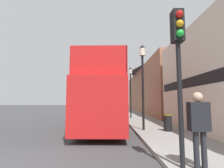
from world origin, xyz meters
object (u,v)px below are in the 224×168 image
pedestrian_nearest (199,122)px  lamp_post_second (131,83)px  lamp_post_nearest (143,71)px  traffic_signal (179,50)px  litter_bin (168,122)px  parked_car_ahead_of_bus (112,111)px  tour_bus (105,100)px  lamp_post_third (122,89)px

pedestrian_nearest → lamp_post_second: lamp_post_second is taller
pedestrian_nearest → lamp_post_nearest: lamp_post_nearest is taller
traffic_signal → litter_bin: (1.42, 5.35, -2.42)m
pedestrian_nearest → traffic_signal: 1.86m
parked_car_ahead_of_bus → pedestrian_nearest: bearing=-81.6°
parked_car_ahead_of_bus → litter_bin: (2.91, -11.04, -0.03)m
tour_bus → lamp_post_second: (2.46, 5.40, 1.80)m
lamp_post_third → lamp_post_second: bearing=-87.9°
lamp_post_nearest → lamp_post_second: bearing=88.6°
lamp_post_third → parked_car_ahead_of_bus: bearing=-110.0°
pedestrian_nearest → lamp_post_third: (-0.34, 20.73, 2.38)m
litter_bin → tour_bus: bearing=145.0°
parked_car_ahead_of_bus → lamp_post_second: 4.73m
pedestrian_nearest → traffic_signal: (-0.41, 0.04, 1.81)m
tour_bus → parked_car_ahead_of_bus: (0.62, 8.57, -1.18)m
parked_car_ahead_of_bus → litter_bin: size_ratio=4.47×
tour_bus → lamp_post_second: 6.20m
lamp_post_third → litter_bin: bearing=-85.0°
parked_car_ahead_of_bus → traffic_signal: size_ratio=1.03×
tour_bus → lamp_post_third: 13.17m
traffic_signal → lamp_post_nearest: size_ratio=0.80×
parked_car_ahead_of_bus → traffic_signal: bearing=-83.0°
tour_bus → lamp_post_second: bearing=67.4°
lamp_post_second → lamp_post_third: lamp_post_second is taller
lamp_post_second → lamp_post_third: bearing=92.1°
parked_car_ahead_of_bus → litter_bin: parked_car_ahead_of_bus is taller
lamp_post_second → tour_bus: bearing=-114.5°
tour_bus → pedestrian_nearest: tour_bus is taller
tour_bus → litter_bin: size_ratio=10.97×
tour_bus → parked_car_ahead_of_bus: bearing=87.7°
pedestrian_nearest → parked_car_ahead_of_bus: bearing=96.6°
pedestrian_nearest → lamp_post_second: bearing=90.3°
lamp_post_second → lamp_post_third: 7.47m
parked_car_ahead_of_bus → tour_bus: bearing=-92.3°
tour_bus → pedestrian_nearest: 8.28m
pedestrian_nearest → lamp_post_second: size_ratio=0.36×
parked_car_ahead_of_bus → pedestrian_nearest: (1.90, -16.43, 0.58)m
tour_bus → traffic_signal: 8.19m
lamp_post_nearest → pedestrian_nearest: bearing=-87.6°
traffic_signal → lamp_post_second: lamp_post_second is taller
litter_bin → traffic_signal: bearing=-104.9°
lamp_post_third → litter_bin: (1.35, -15.33, -2.99)m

